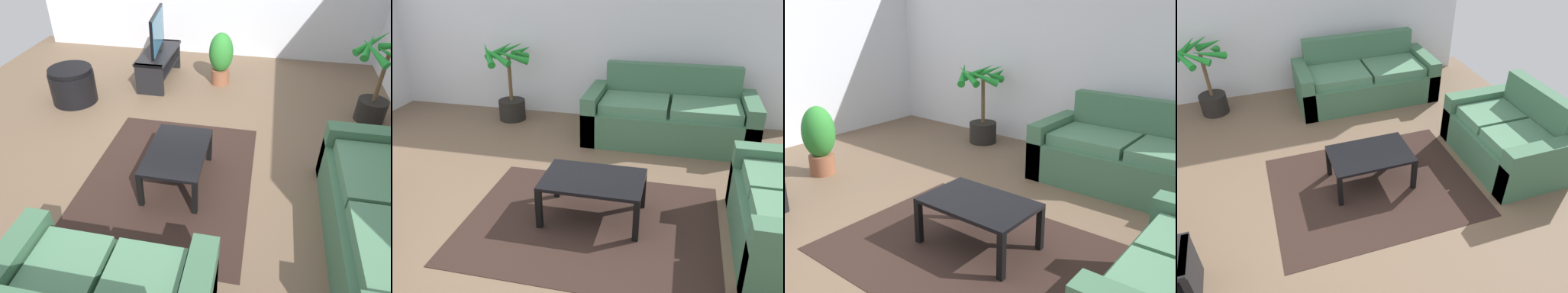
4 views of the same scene
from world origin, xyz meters
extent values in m
plane|color=brown|center=(0.00, 0.00, 0.00)|extent=(6.60, 6.60, 0.00)
cube|color=silver|center=(0.00, 3.00, 1.35)|extent=(6.00, 0.06, 2.70)
cube|color=#3F6B4C|center=(1.17, 2.25, 0.21)|extent=(2.06, 0.90, 0.42)
cube|color=#3F6B4C|center=(1.17, 2.62, 0.66)|extent=(1.70, 0.16, 0.48)
cube|color=#3F6B4C|center=(0.23, 2.25, 0.31)|extent=(0.18, 0.90, 0.62)
cube|color=#4F7F5D|center=(0.74, 2.20, 0.48)|extent=(0.81, 0.66, 0.12)
cube|color=black|center=(0.62, 0.37, 0.38)|extent=(0.88, 0.57, 0.03)
cube|color=black|center=(0.20, 0.11, 0.18)|extent=(0.05, 0.05, 0.36)
cube|color=black|center=(1.03, 0.11, 0.18)|extent=(0.05, 0.05, 0.36)
cube|color=black|center=(0.20, 0.63, 0.18)|extent=(0.05, 0.05, 0.36)
cube|color=black|center=(1.03, 0.63, 0.18)|extent=(0.05, 0.05, 0.36)
cube|color=black|center=(0.62, 0.27, 0.00)|extent=(2.20, 1.70, 0.01)
cylinder|color=black|center=(-1.05, 2.55, 0.14)|extent=(0.37, 0.37, 0.29)
cylinder|color=brown|center=(-1.05, 2.55, 0.60)|extent=(0.05, 0.05, 0.62)
cone|color=#1F892D|center=(-0.87, 2.52, 0.96)|extent=(0.16, 0.39, 0.23)
cone|color=#1F892D|center=(-0.93, 2.73, 0.96)|extent=(0.42, 0.34, 0.25)
cone|color=#1F892D|center=(-1.14, 2.76, 0.96)|extent=(0.46, 0.27, 0.26)
cone|color=#1F892D|center=(-1.23, 2.68, 0.96)|extent=(0.34, 0.42, 0.25)
cone|color=#1F892D|center=(-1.27, 2.40, 0.96)|extent=(0.39, 0.50, 0.29)
cone|color=#1F892D|center=(-1.13, 2.33, 0.96)|extent=(0.48, 0.25, 0.26)
cone|color=#1F892D|center=(-0.93, 2.35, 0.96)|extent=(0.46, 0.34, 0.26)
cylinder|color=brown|center=(-1.76, 0.48, 0.11)|extent=(0.28, 0.28, 0.23)
ellipsoid|color=#2E812F|center=(-1.76, 0.48, 0.50)|extent=(0.36, 0.36, 0.59)
camera|label=1|loc=(3.37, 1.10, 2.48)|focal=32.97mm
camera|label=2|loc=(1.29, -2.71, 2.13)|focal=38.25mm
camera|label=3|loc=(2.57, -2.05, 1.88)|focal=40.15mm
camera|label=4|loc=(-0.38, -2.66, 2.80)|focal=34.06mm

